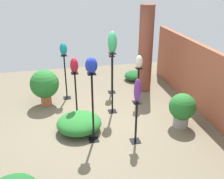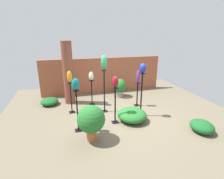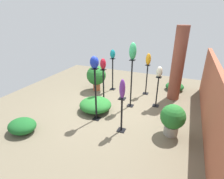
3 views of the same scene
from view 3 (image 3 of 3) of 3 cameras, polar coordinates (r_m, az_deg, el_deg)
name	(u,v)px [view 3 (image 3 of 3)]	position (r m, az deg, el deg)	size (l,w,h in m)	color
ground_plane	(112,109)	(5.50, 0.16, -6.50)	(8.00, 8.00, 0.00)	#6B604C
brick_wall_back	(212,101)	(4.85, 29.78, -3.31)	(5.60, 0.12, 1.63)	#9E5138
brick_pillar	(178,65)	(6.17, 20.67, 7.63)	(0.40, 0.40, 2.44)	brown
pedestal_jade	(131,86)	(5.43, 6.29, 1.24)	(0.20, 0.20, 1.52)	black
pedestal_cobalt	(96,97)	(4.72, -5.32, -2.46)	(0.20, 0.20, 1.49)	black
pedestal_teal	(113,76)	(6.73, 0.21, 4.54)	(0.20, 0.20, 1.24)	black
pedestal_violet	(122,117)	(4.37, 3.16, -8.81)	(0.20, 0.20, 0.91)	black
pedestal_ivory	(157,93)	(5.68, 14.48, -1.19)	(0.20, 0.20, 0.99)	black
pedestal_amber	(147,81)	(6.49, 11.21, 2.73)	(0.20, 0.20, 1.10)	black
pedestal_ruby	(104,88)	(5.69, -2.78, 0.48)	(0.20, 0.20, 1.16)	black
art_vase_jade	(133,51)	(5.13, 6.81, 12.32)	(0.21, 0.21, 0.50)	#2D9356
art_vase_cobalt	(94,62)	(4.40, -5.78, 8.84)	(0.21, 0.23, 0.31)	#192D9E
art_vase_teal	(113,54)	(6.51, 0.22, 11.51)	(0.20, 0.19, 0.33)	#0F727A
art_vase_violet	(122,89)	(4.03, 3.39, 0.18)	(0.15, 0.14, 0.48)	#6B2D8C
art_vase_ivory	(159,72)	(5.44, 15.22, 5.62)	(0.18, 0.18, 0.33)	beige
art_vase_amber	(148,59)	(6.26, 11.79, 9.65)	(0.17, 0.18, 0.41)	orange
art_vase_ruby	(103,64)	(5.43, -2.94, 8.33)	(0.19, 0.18, 0.35)	maroon
potted_plant_mid_left	(96,76)	(6.70, -5.15, 4.45)	(0.73, 0.73, 0.97)	#B25B38
potted_plant_mid_right	(173,118)	(4.46, 19.18, -8.86)	(0.59, 0.59, 0.80)	gray
foliage_bed_east	(22,126)	(5.00, -27.27, -10.51)	(0.61, 0.73, 0.34)	#195923
foliage_bed_west	(175,86)	(7.26, 19.78, 0.94)	(0.68, 0.69, 0.28)	#195923
foliage_bed_center	(95,105)	(5.38, -5.42, -4.97)	(0.94, 0.98, 0.39)	#236B28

